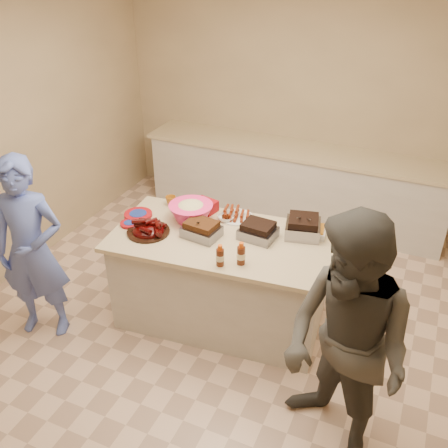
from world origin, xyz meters
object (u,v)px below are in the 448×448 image
at_px(coleslaw_bowl, 191,220).
at_px(bbq_bottle_a, 220,265).
at_px(rib_platter, 148,233).
at_px(guest_blue, 49,326).
at_px(island, 222,317).
at_px(mustard_bottle, 197,230).
at_px(bbq_bottle_b, 241,264).
at_px(roasting_pan, 302,235).
at_px(guest_gray, 330,444).
at_px(plastic_cup, 171,205).

distance_m(coleslaw_bowl, bbq_bottle_a, 0.73).
xyz_separation_m(rib_platter, bbq_bottle_a, (0.75, -0.19, 0.00)).
bearing_deg(guest_blue, island, 9.73).
height_order(bbq_bottle_a, mustard_bottle, bbq_bottle_a).
bearing_deg(bbq_bottle_b, roasting_pan, 62.32).
bearing_deg(mustard_bottle, guest_blue, -146.33).
xyz_separation_m(bbq_bottle_b, guest_gray, (0.93, -0.61, -0.87)).
bearing_deg(island, bbq_bottle_b, -50.31).
height_order(coleslaw_bowl, guest_blue, coleslaw_bowl).
bearing_deg(roasting_pan, guest_gray, -76.23).
xyz_separation_m(coleslaw_bowl, plastic_cup, (-0.30, 0.17, 0.00)).
bearing_deg(roasting_pan, coleslaw_bowl, 176.22).
relative_size(coleslaw_bowl, bbq_bottle_a, 2.15).
relative_size(bbq_bottle_b, plastic_cup, 1.95).
height_order(rib_platter, coleslaw_bowl, coleslaw_bowl).
bearing_deg(guest_blue, rib_platter, 17.07).
xyz_separation_m(roasting_pan, guest_gray, (0.61, -1.21, -0.87)).
distance_m(bbq_bottle_b, guest_blue, 1.92).
bearing_deg(guest_blue, bbq_bottle_b, -3.45).
bearing_deg(bbq_bottle_a, coleslaw_bowl, 134.49).
bearing_deg(plastic_cup, bbq_bottle_a, -40.60).
height_order(island, guest_blue, island).
relative_size(bbq_bottle_b, mustard_bottle, 1.41).
height_order(bbq_bottle_b, guest_blue, bbq_bottle_b).
xyz_separation_m(roasting_pan, bbq_bottle_b, (-0.31, -0.60, 0.00)).
bearing_deg(bbq_bottle_b, island, 135.15).
bearing_deg(mustard_bottle, coleslaw_bowl, 132.64).
distance_m(plastic_cup, guest_gray, 2.40).
bearing_deg(guest_gray, roasting_pan, 154.17).
xyz_separation_m(rib_platter, guest_blue, (-0.77, -0.55, -0.87)).
relative_size(island, guest_blue, 1.12).
bearing_deg(coleslaw_bowl, bbq_bottle_b, -34.03).
height_order(bbq_bottle_b, plastic_cup, bbq_bottle_b).
bearing_deg(guest_blue, guest_gray, -22.18).
bearing_deg(island, mustard_bottle, 170.03).
height_order(bbq_bottle_a, plastic_cup, bbq_bottle_a).
bearing_deg(roasting_pan, guest_blue, -165.33).
bearing_deg(bbq_bottle_a, guest_blue, -166.53).
distance_m(bbq_bottle_b, guest_gray, 1.41).
bearing_deg(plastic_cup, island, -26.17).
xyz_separation_m(rib_platter, coleslaw_bowl, (0.24, 0.33, 0.00)).
height_order(bbq_bottle_a, guest_gray, bbq_bottle_a).
relative_size(roasting_pan, bbq_bottle_b, 1.50).
relative_size(roasting_pan, bbq_bottle_a, 1.57).
bearing_deg(bbq_bottle_a, island, 112.39).
height_order(island, rib_platter, rib_platter).
xyz_separation_m(island, bbq_bottle_a, (0.15, -0.37, 0.87)).
bearing_deg(bbq_bottle_a, roasting_pan, 56.39).
height_order(island, mustard_bottle, mustard_bottle).
xyz_separation_m(plastic_cup, guest_blue, (-0.71, -1.06, -0.87)).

